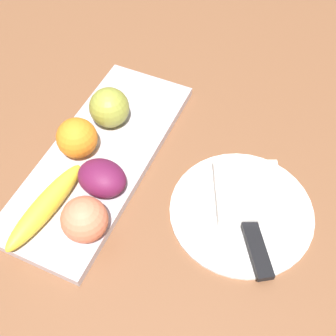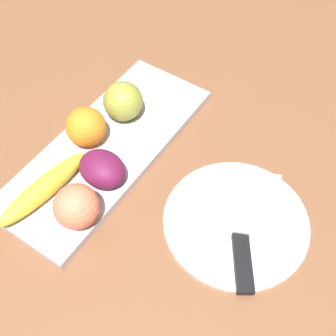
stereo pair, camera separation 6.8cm
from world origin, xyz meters
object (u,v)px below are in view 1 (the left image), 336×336
dinner_plate (242,210)px  knife (254,241)px  banana (48,207)px  orange_near_apple (77,138)px  grape_bunch (102,178)px  peach (85,219)px  fruit_tray (100,157)px  folded_napkin (248,192)px  apple (110,108)px

dinner_plate → knife: bearing=-144.7°
banana → knife: banana is taller
orange_near_apple → grape_bunch: 0.09m
peach → dinner_plate: (0.13, -0.20, -0.05)m
fruit_tray → folded_napkin: bearing=-83.6°
dinner_plate → folded_napkin: 0.03m
knife → dinner_plate: bearing=1.8°
peach → orange_near_apple: bearing=35.1°
folded_napkin → knife: size_ratio=0.69×
peach → knife: size_ratio=0.42×
grape_bunch → knife: size_ratio=0.49×
banana → peach: bearing=-87.3°
folded_napkin → orange_near_apple: bearing=97.2°
banana → orange_near_apple: bearing=15.2°
apple → folded_napkin: size_ratio=0.62×
fruit_tray → banana: size_ratio=2.43×
apple → peach: 0.22m
dinner_plate → orange_near_apple: bearing=91.6°
peach → grape_bunch: 0.08m
grape_bunch → dinner_plate: (0.06, -0.21, -0.04)m
peach → dinner_plate: 0.24m
grape_bunch → dinner_plate: grape_bunch is taller
fruit_tray → orange_near_apple: bearing=103.4°
peach → grape_bunch: bearing=12.0°
fruit_tray → knife: bearing=-99.5°
grape_bunch → knife: bearing=-88.2°
banana → grape_bunch: 0.09m
folded_napkin → grape_bunch: bearing=111.5°
fruit_tray → grape_bunch: (-0.06, -0.04, 0.03)m
apple → knife: size_ratio=0.43×
grape_bunch → dinner_plate: 0.22m
knife → apple: bearing=34.7°
fruit_tray → apple: 0.09m
grape_bunch → banana: bearing=145.6°
orange_near_apple → dinner_plate: size_ratio=0.30×
apple → peach: bearing=-160.8°
banana → grape_bunch: grape_bunch is taller
orange_near_apple → fruit_tray: bearing=-76.6°
peach → grape_bunch: size_ratio=0.87×
orange_near_apple → grape_bunch: size_ratio=0.85×
fruit_tray → orange_near_apple: 0.05m
fruit_tray → peach: (-0.13, -0.06, 0.04)m
orange_near_apple → peach: (-0.13, -0.09, 0.00)m
apple → fruit_tray: bearing=-167.4°
banana → apple: bearing=6.8°
apple → dinner_plate: apple is taller
apple → dinner_plate: 0.28m
fruit_tray → orange_near_apple: (-0.01, 0.03, 0.04)m
fruit_tray → apple: size_ratio=6.01×
banana → fruit_tray: bearing=0.4°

